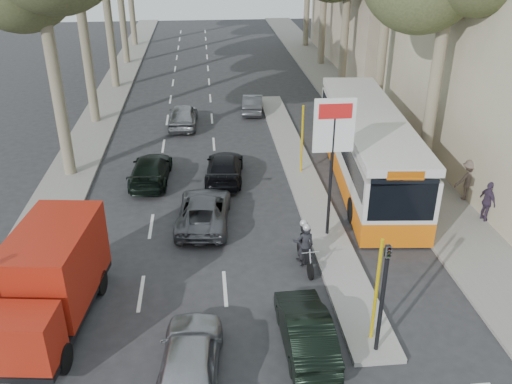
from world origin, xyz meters
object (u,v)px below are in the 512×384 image
Objects in this scene: dark_hatchback at (306,329)px; red_truck at (50,280)px; motorcycle at (304,245)px; silver_hatchback at (190,360)px; city_bus at (367,145)px.

dark_hatchback is 0.65× the size of red_truck.
silver_hatchback is at bearing -131.66° from motorcycle.
dark_hatchback is at bearing -6.53° from red_truck.
motorcycle is at bearing -100.95° from dark_hatchback.
motorcycle reaches higher than silver_hatchback.
silver_hatchback is 14.65m from city_bus.
red_truck is at bearing -137.94° from city_bus.
dark_hatchback is (3.29, 1.00, -0.08)m from silver_hatchback.
motorcycle is (8.11, 2.40, -0.75)m from red_truck.
dark_hatchback is at bearing -158.38° from silver_hatchback.
red_truck is 0.44× the size of city_bus.
city_bus is 8.12m from motorcycle.
silver_hatchback reaches higher than dark_hatchback.
dark_hatchback is 12.19m from city_bus.
silver_hatchback is 5.07m from red_truck.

